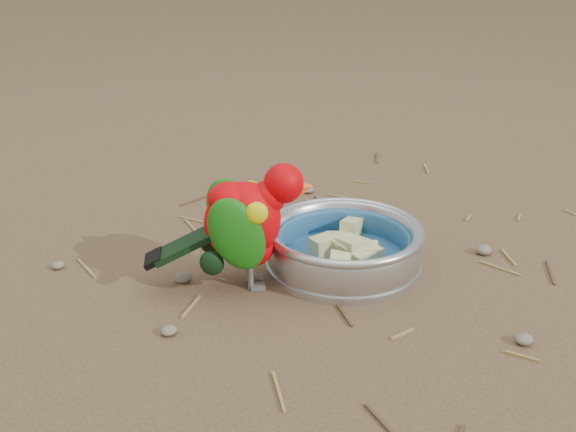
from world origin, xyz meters
TOP-DOWN VIEW (x-y plane):
  - ground at (0.00, 0.00)m, footprint 60.00×60.00m
  - food_bowl at (0.01, 0.07)m, footprint 0.21×0.21m
  - bowl_wall at (0.01, 0.07)m, footprint 0.21×0.21m
  - fruit_wedges at (0.01, 0.07)m, footprint 0.13×0.13m
  - lory_parrot at (-0.13, 0.10)m, footprint 0.22×0.17m
  - ground_debris at (-0.04, 0.07)m, footprint 0.90×0.80m

SIDE VIEW (x-z plane):
  - ground at x=0.00m, z-range 0.00..0.00m
  - ground_debris at x=-0.04m, z-range 0.00..0.01m
  - food_bowl at x=0.01m, z-range 0.00..0.02m
  - fruit_wedges at x=0.01m, z-range 0.02..0.05m
  - bowl_wall at x=0.01m, z-range 0.02..0.06m
  - lory_parrot at x=-0.13m, z-range 0.00..0.16m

